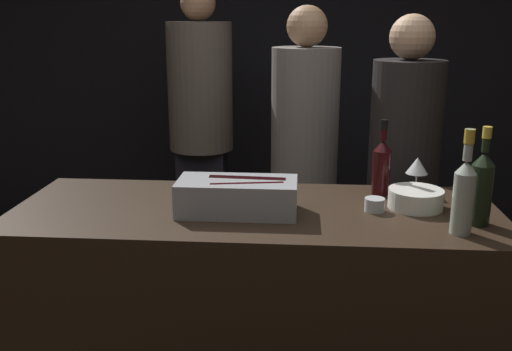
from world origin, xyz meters
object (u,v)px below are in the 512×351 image
at_px(rose_wine_bottle, 464,192).
at_px(person_in_hoodie, 201,122).
at_px(red_wine_bottle_black_foil, 382,165).
at_px(champagne_bottle, 481,186).
at_px(candle_votive, 375,205).
at_px(ice_bin_with_bottles, 239,195).
at_px(wine_glass, 417,167).
at_px(person_grey_polo, 403,170).
at_px(person_blond_tee, 304,152).
at_px(bowl_white, 416,198).

distance_m(rose_wine_bottle, person_in_hoodie, 2.01).
bearing_deg(red_wine_bottle_black_foil, champagne_bottle, -48.01).
height_order(candle_votive, champagne_bottle, champagne_bottle).
distance_m(ice_bin_with_bottles, red_wine_bottle_black_foil, 0.62).
xyz_separation_m(red_wine_bottle_black_foil, rose_wine_bottle, (0.21, -0.42, 0.02)).
xyz_separation_m(wine_glass, red_wine_bottle_black_foil, (-0.15, -0.01, 0.01)).
relative_size(rose_wine_bottle, person_grey_polo, 0.21).
relative_size(ice_bin_with_bottles, person_blond_tee, 0.25).
bearing_deg(rose_wine_bottle, red_wine_bottle_black_foil, 116.51).
relative_size(red_wine_bottle_black_foil, person_blond_tee, 0.18).
xyz_separation_m(candle_votive, champagne_bottle, (0.35, -0.11, 0.12)).
distance_m(person_blond_tee, person_grey_polo, 0.54).
relative_size(wine_glass, rose_wine_bottle, 0.43).
bearing_deg(ice_bin_with_bottles, person_in_hoodie, 105.04).
bearing_deg(champagne_bottle, ice_bin_with_bottles, 176.31).
xyz_separation_m(bowl_white, candle_votive, (-0.16, -0.05, -0.01)).
distance_m(ice_bin_with_bottles, wine_glass, 0.76).
xyz_separation_m(person_blond_tee, person_grey_polo, (0.48, -0.25, -0.02)).
relative_size(champagne_bottle, person_blond_tee, 0.20).
distance_m(bowl_white, person_blond_tee, 1.00).
bearing_deg(ice_bin_with_bottles, person_blond_tee, 76.43).
xyz_separation_m(champagne_bottle, person_blond_tee, (-0.60, 1.07, -0.14)).
xyz_separation_m(wine_glass, person_blond_tee, (-0.45, 0.72, -0.12)).
distance_m(ice_bin_with_bottles, person_blond_tee, 1.04).
xyz_separation_m(ice_bin_with_bottles, person_blond_tee, (0.24, 1.01, -0.07)).
bearing_deg(person_blond_tee, person_in_hoodie, 156.68).
relative_size(bowl_white, red_wine_bottle_black_foil, 0.67).
distance_m(wine_glass, person_grey_polo, 0.49).
bearing_deg(rose_wine_bottle, person_in_hoodie, 125.39).
bearing_deg(ice_bin_with_bottles, person_grey_polo, 46.27).
bearing_deg(person_in_hoodie, person_blond_tee, 54.61).
height_order(wine_glass, person_blond_tee, person_blond_tee).
bearing_deg(bowl_white, wine_glass, 79.31).
distance_m(rose_wine_bottle, person_grey_polo, 0.93).
bearing_deg(candle_votive, bowl_white, 17.70).
relative_size(red_wine_bottle_black_foil, person_grey_polo, 0.18).
xyz_separation_m(bowl_white, person_grey_polo, (0.06, 0.65, -0.06)).
height_order(ice_bin_with_bottles, person_in_hoodie, person_in_hoodie).
relative_size(rose_wine_bottle, person_blond_tee, 0.21).
bearing_deg(ice_bin_with_bottles, bowl_white, 9.25).
bearing_deg(person_in_hoodie, champagne_bottle, 40.18).
height_order(ice_bin_with_bottles, wine_glass, wine_glass).
height_order(bowl_white, red_wine_bottle_black_foil, red_wine_bottle_black_foil).
xyz_separation_m(wine_glass, candle_votive, (-0.19, -0.23, -0.09)).
bearing_deg(person_in_hoodie, rose_wine_bottle, 36.59).
bearing_deg(person_blond_tee, person_grey_polo, -14.11).
bearing_deg(person_grey_polo, person_blond_tee, 75.96).
bearing_deg(wine_glass, candle_votive, -129.90).
distance_m(wine_glass, person_blond_tee, 0.86).
bearing_deg(person_blond_tee, bowl_white, -51.80).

